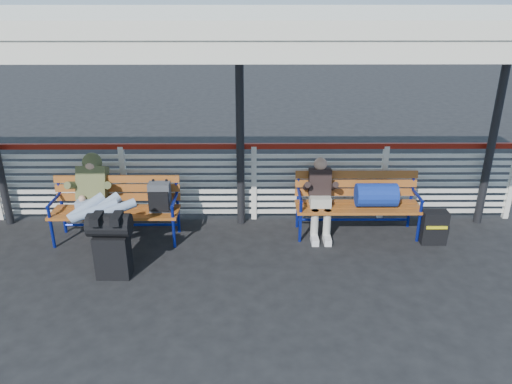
{
  "coord_description": "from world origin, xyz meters",
  "views": [
    {
      "loc": [
        1.99,
        -5.27,
        3.43
      ],
      "look_at": [
        2.03,
        1.0,
        0.83
      ],
      "focal_mm": 35.0,
      "sensor_mm": 36.0,
      "label": 1
    }
  ],
  "objects_px": {
    "traveler_man": "(97,203)",
    "suitcase_side": "(434,227)",
    "luggage_stack": "(111,243)",
    "bench_right": "(367,197)",
    "bench_left": "(127,201)",
    "companion_person": "(320,197)"
  },
  "relations": [
    {
      "from": "luggage_stack",
      "to": "bench_right",
      "type": "bearing_deg",
      "value": 20.29
    },
    {
      "from": "bench_right",
      "to": "companion_person",
      "type": "height_order",
      "value": "companion_person"
    },
    {
      "from": "bench_left",
      "to": "companion_person",
      "type": "height_order",
      "value": "companion_person"
    },
    {
      "from": "bench_right",
      "to": "traveler_man",
      "type": "height_order",
      "value": "traveler_man"
    },
    {
      "from": "luggage_stack",
      "to": "companion_person",
      "type": "bearing_deg",
      "value": 24.37
    },
    {
      "from": "traveler_man",
      "to": "suitcase_side",
      "type": "height_order",
      "value": "traveler_man"
    },
    {
      "from": "companion_person",
      "to": "suitcase_side",
      "type": "xyz_separation_m",
      "value": [
        1.6,
        -0.3,
        -0.35
      ]
    },
    {
      "from": "luggage_stack",
      "to": "suitcase_side",
      "type": "distance_m",
      "value": 4.43
    },
    {
      "from": "traveler_man",
      "to": "companion_person",
      "type": "relative_size",
      "value": 1.43
    },
    {
      "from": "bench_left",
      "to": "bench_right",
      "type": "height_order",
      "value": "same"
    },
    {
      "from": "companion_person",
      "to": "bench_right",
      "type": "bearing_deg",
      "value": 0.61
    },
    {
      "from": "luggage_stack",
      "to": "suitcase_side",
      "type": "bearing_deg",
      "value": 12.66
    },
    {
      "from": "companion_person",
      "to": "suitcase_side",
      "type": "height_order",
      "value": "companion_person"
    },
    {
      "from": "luggage_stack",
      "to": "traveler_man",
      "type": "distance_m",
      "value": 0.81
    },
    {
      "from": "traveler_man",
      "to": "suitcase_side",
      "type": "distance_m",
      "value": 4.71
    },
    {
      "from": "traveler_man",
      "to": "companion_person",
      "type": "height_order",
      "value": "traveler_man"
    },
    {
      "from": "bench_right",
      "to": "suitcase_side",
      "type": "xyz_separation_m",
      "value": [
        0.92,
        -0.3,
        -0.35
      ]
    },
    {
      "from": "luggage_stack",
      "to": "bench_left",
      "type": "xyz_separation_m",
      "value": [
        -0.03,
        1.04,
        0.11
      ]
    },
    {
      "from": "companion_person",
      "to": "luggage_stack",
      "type": "bearing_deg",
      "value": -157.1
    },
    {
      "from": "companion_person",
      "to": "suitcase_side",
      "type": "distance_m",
      "value": 1.66
    },
    {
      "from": "traveler_man",
      "to": "bench_left",
      "type": "bearing_deg",
      "value": 48.16
    },
    {
      "from": "suitcase_side",
      "to": "traveler_man",
      "type": "bearing_deg",
      "value": -177.67
    }
  ]
}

